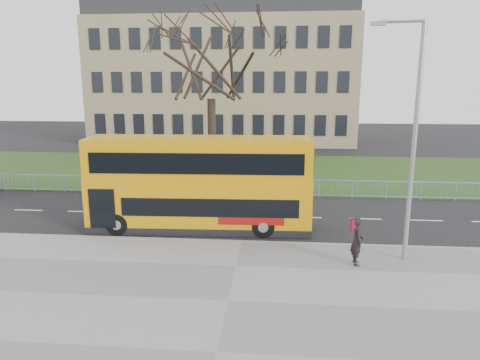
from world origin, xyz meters
name	(u,v)px	position (x,y,z in m)	size (l,w,h in m)	color
ground	(244,232)	(0.00, 0.00, 0.00)	(120.00, 120.00, 0.00)	black
pavement	(228,302)	(0.00, -6.75, 0.06)	(80.00, 10.50, 0.12)	slate
kerb	(242,242)	(0.00, -1.55, 0.07)	(80.00, 0.20, 0.14)	gray
grass_verge	(258,171)	(0.00, 14.30, 0.04)	(80.00, 15.40, 0.08)	#233C15
guard_railing	(253,187)	(0.00, 6.60, 0.55)	(40.00, 0.12, 1.10)	#7DA5DE
bare_tree	(211,82)	(-3.00, 10.00, 6.87)	(9.51, 9.51, 13.59)	black
civic_building	(226,83)	(-5.00, 35.00, 7.00)	(30.00, 15.00, 14.00)	#8B7C58
yellow_bus	(200,181)	(-2.11, 0.30, 2.29)	(10.28, 2.78, 4.28)	orange
pedestrian	(357,241)	(4.44, -3.56, 1.03)	(0.66, 0.43, 1.81)	black
street_lamp	(412,135)	(6.26, -2.92, 4.91)	(1.85, 0.34, 8.73)	gray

